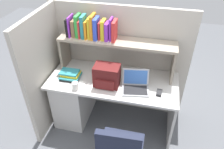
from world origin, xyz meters
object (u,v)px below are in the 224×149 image
at_px(backpack, 107,76).
at_px(paper_cup, 75,86).
at_px(computer_mouse, 159,93).
at_px(laptop, 135,85).

bearing_deg(backpack, paper_cup, -154.27).
bearing_deg(computer_mouse, laptop, 178.51).
relative_size(laptop, backpack, 1.16).
xyz_separation_m(backpack, computer_mouse, (0.63, -0.03, -0.11)).
relative_size(backpack, computer_mouse, 2.88).
distance_m(laptop, computer_mouse, 0.28).
height_order(backpack, computer_mouse, backpack).
xyz_separation_m(backpack, paper_cup, (-0.34, -0.16, -0.08)).
distance_m(backpack, paper_cup, 0.39).
height_order(laptop, backpack, backpack).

